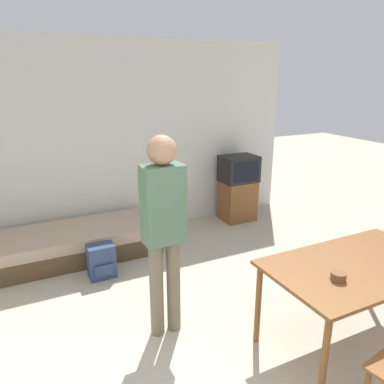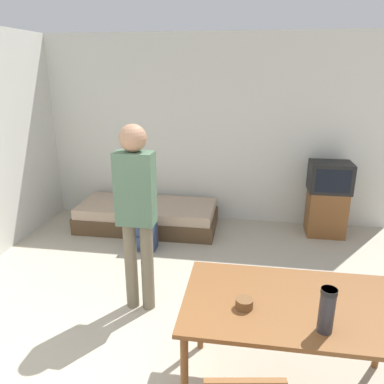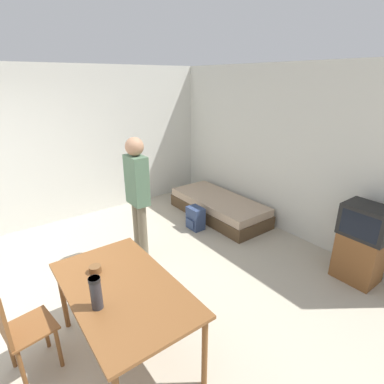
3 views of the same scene
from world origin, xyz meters
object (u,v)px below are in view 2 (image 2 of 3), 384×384
Objects in this scene: tv at (328,198)px; dining_table at (297,312)px; person_standing at (136,206)px; backpack at (145,235)px; thermos_flask at (327,308)px; daybed at (147,216)px; mate_bowl at (244,303)px.

tv is 0.69× the size of dining_table.
backpack is (-0.30, 1.20, -0.86)m from person_standing.
dining_table is at bearing 114.63° from thermos_flask.
daybed is at bearing 122.58° from thermos_flask.
thermos_flask is 0.50m from mate_bowl.
daybed is at bearing 102.38° from backpack.
thermos_flask reaches higher than tv.
tv is at bearing 19.54° from backpack.
dining_table is 5.34× the size of thermos_flask.
thermos_flask is 0.71× the size of backpack.
tv is 3.68× the size of thermos_flask.
mate_bowl is (-1.07, -3.00, 0.27)m from tv.
dining_table reaches higher than daybed.
daybed is 0.68m from backpack.
backpack is (0.15, -0.67, 0.01)m from daybed.
dining_table is (-0.73, -2.89, 0.16)m from tv.
daybed is 7.06× the size of thermos_flask.
person_standing is 4.53× the size of backpack.
tv reaches higher than daybed.
thermos_flask is (-0.61, -3.15, 0.39)m from tv.
tv is 2.53m from backpack.
thermos_flask reaches higher than backpack.
person_standing is 15.87× the size of mate_bowl.
mate_bowl is 2.59m from backpack.
daybed is 2.54m from tv.
person_standing is 6.35× the size of thermos_flask.
dining_table is 13.35× the size of mate_bowl.
thermos_flask is (1.46, -1.11, -0.13)m from person_standing.
daybed is at bearing -176.03° from tv.
dining_table is 0.84× the size of person_standing.
daybed is 1.92× the size of tv.
tv is 0.58× the size of person_standing.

